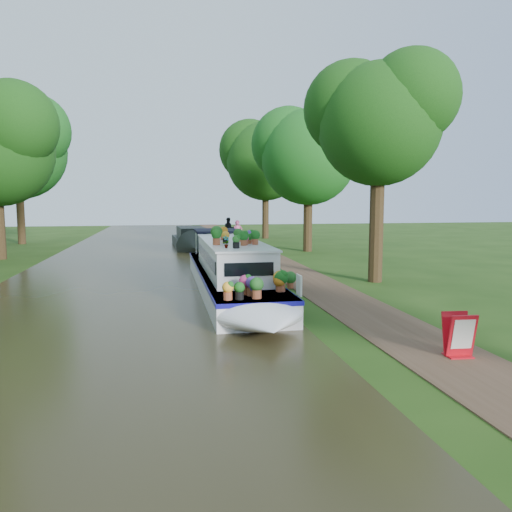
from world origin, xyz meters
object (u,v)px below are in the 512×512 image
Objects in this scene: sandwich_board at (459,337)px; pedestrian_dark at (229,229)px; second_boat at (191,240)px; pedestrian_pink at (238,233)px; plant_boat at (232,270)px.

sandwich_board is 30.96m from pedestrian_dark.
pedestrian_pink reaches higher than second_boat.
pedestrian_pink is at bearing -0.03° from second_boat.
pedestrian_dark is at bearing 57.44° from second_boat.
pedestrian_dark is at bearing 100.89° from pedestrian_pink.
pedestrian_pink is (3.25, 0.16, 0.37)m from second_boat.
sandwich_board is (3.71, -7.85, -0.40)m from plant_boat.
plant_boat is 7.40× the size of pedestrian_dark.
sandwich_board is at bearing -75.39° from pedestrian_pink.
second_boat is at bearing 103.31° from sandwich_board.
plant_boat reaches higher than second_boat.
plant_boat is at bearing -86.62° from pedestrian_pink.
plant_boat is at bearing -93.38° from pedestrian_dark.
second_boat is 8.07× the size of sandwich_board.
sandwich_board is 0.51× the size of pedestrian_dark.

